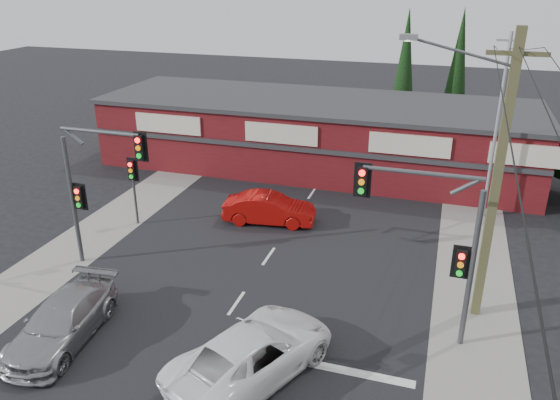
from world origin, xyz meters
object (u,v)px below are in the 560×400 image
(silver_suv, at_px, (62,321))
(red_sedan, at_px, (269,209))
(white_suv, at_px, (253,352))
(utility_pole, at_px, (493,173))
(shop_building, at_px, (316,133))

(silver_suv, distance_m, red_sedan, 11.43)
(silver_suv, bearing_deg, white_suv, -3.22)
(white_suv, distance_m, utility_pole, 9.62)
(red_sedan, bearing_deg, shop_building, -8.13)
(white_suv, bearing_deg, silver_suv, 26.80)
(silver_suv, relative_size, utility_pole, 0.50)
(utility_pole, bearing_deg, shop_building, 123.76)
(white_suv, bearing_deg, utility_pole, -115.70)
(white_suv, xyz_separation_m, red_sedan, (-2.98, 10.53, -0.06))
(silver_suv, relative_size, shop_building, 0.18)
(shop_building, height_order, utility_pole, utility_pole)
(white_suv, height_order, red_sedan, white_suv)
(utility_pole, bearing_deg, white_suv, -139.82)
(white_suv, xyz_separation_m, silver_suv, (-6.63, -0.31, -0.08))
(white_suv, relative_size, silver_suv, 1.15)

